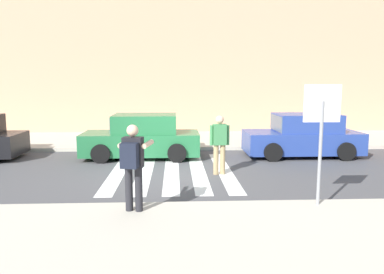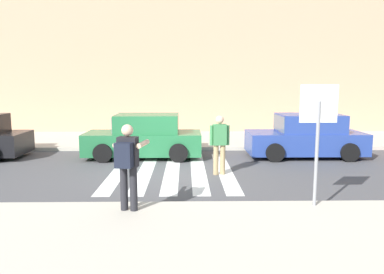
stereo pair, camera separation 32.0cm
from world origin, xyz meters
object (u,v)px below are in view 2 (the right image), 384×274
photographer_with_backpack (128,160)px  parked_car_green (144,137)px  pedestrian_crossing (220,142)px  stop_sign (318,118)px  parked_car_blue (306,137)px

photographer_with_backpack → parked_car_green: bearing=93.2°
pedestrian_crossing → stop_sign: bearing=-62.3°
stop_sign → parked_car_green: (-4.14, 5.79, -1.23)m
stop_sign → pedestrian_crossing: size_ratio=1.44×
stop_sign → photographer_with_backpack: bearing=-176.0°
pedestrian_crossing → parked_car_blue: 4.24m
parked_car_blue → pedestrian_crossing: bearing=-142.5°
parked_car_green → parked_car_blue: 5.81m
parked_car_blue → parked_car_green: bearing=180.0°
photographer_with_backpack → pedestrian_crossing: (2.12, 3.48, -0.19)m
photographer_with_backpack → parked_car_green: size_ratio=0.42×
stop_sign → parked_car_blue: stop_sign is taller
stop_sign → photographer_with_backpack: size_ratio=1.44×
stop_sign → parked_car_green: 7.22m
photographer_with_backpack → parked_car_blue: size_ratio=0.42×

